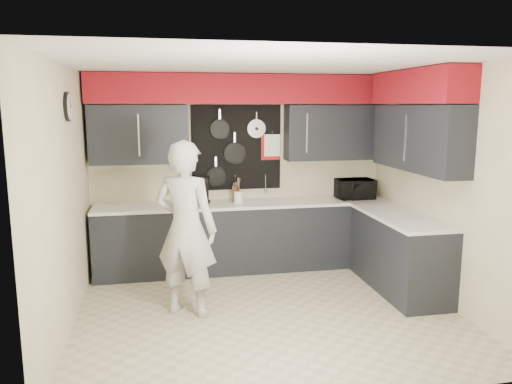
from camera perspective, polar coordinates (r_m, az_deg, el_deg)
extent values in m
plane|color=#C1B896|center=(5.55, 1.23, -13.42)|extent=(4.00, 4.00, 0.00)
cube|color=beige|center=(6.87, -1.82, 2.41)|extent=(4.00, 0.01, 2.60)
cube|color=black|center=(6.58, -13.21, 6.42)|extent=(1.24, 0.32, 0.75)
cube|color=black|center=(6.99, 8.85, 6.75)|extent=(1.34, 0.32, 0.75)
cube|color=maroon|center=(6.64, -1.63, 11.67)|extent=(3.94, 0.36, 0.38)
cube|color=black|center=(6.82, -2.24, 5.10)|extent=(1.22, 0.03, 1.15)
cylinder|color=black|center=(6.73, -4.16, 7.19)|extent=(0.26, 0.04, 0.26)
cylinder|color=black|center=(6.78, -2.44, 4.43)|extent=(0.30, 0.04, 0.30)
cylinder|color=black|center=(6.78, -4.59, 1.78)|extent=(0.27, 0.04, 0.27)
cylinder|color=silver|center=(6.81, 0.05, 7.25)|extent=(0.25, 0.02, 0.25)
cube|color=#B20E0D|center=(6.88, 1.67, 5.11)|extent=(0.26, 0.01, 0.34)
cube|color=white|center=(6.87, 1.86, 5.35)|extent=(0.22, 0.01, 0.30)
cylinder|color=silver|center=(6.80, -5.93, 0.83)|extent=(0.01, 0.01, 0.20)
cylinder|color=silver|center=(6.85, -2.39, 0.95)|extent=(0.01, 0.01, 0.20)
cylinder|color=silver|center=(6.92, 1.09, 1.05)|extent=(0.01, 0.01, 0.20)
cube|color=beige|center=(5.92, 20.50, 0.57)|extent=(0.01, 3.50, 2.60)
cube|color=black|center=(6.05, 18.06, 5.90)|extent=(0.32, 1.70, 0.75)
cube|color=maroon|center=(6.03, 18.19, 11.36)|extent=(0.36, 1.70, 0.38)
cube|color=beige|center=(5.14, -21.02, -0.81)|extent=(0.01, 3.50, 2.60)
cylinder|color=black|center=(5.45, -20.73, 9.10)|extent=(0.04, 0.30, 0.30)
cylinder|color=white|center=(5.45, -20.50, 9.12)|extent=(0.01, 0.26, 0.26)
cube|color=black|center=(6.75, -1.38, -5.17)|extent=(3.90, 0.60, 0.88)
cube|color=silver|center=(6.63, -1.37, -1.36)|extent=(3.90, 0.63, 0.04)
cube|color=black|center=(6.26, 16.03, -6.77)|extent=(0.60, 1.60, 0.88)
cube|color=silver|center=(6.14, 16.11, -2.67)|extent=(0.63, 1.60, 0.04)
cube|color=black|center=(6.62, -0.98, -9.01)|extent=(3.90, 0.06, 0.10)
imported|color=black|center=(6.99, 11.23, 0.34)|extent=(0.50, 0.35, 0.27)
cube|color=#321F10|center=(6.65, -2.31, -0.23)|extent=(0.11, 0.11, 0.21)
cylinder|color=white|center=(6.59, -2.02, -0.59)|extent=(0.12, 0.12, 0.15)
cube|color=black|center=(6.55, -6.20, -1.23)|extent=(0.24, 0.28, 0.03)
cube|color=black|center=(6.61, -6.30, 0.34)|extent=(0.20, 0.11, 0.32)
cube|color=black|center=(6.50, -6.26, 1.44)|extent=(0.24, 0.28, 0.06)
cylinder|color=black|center=(6.51, -6.20, -0.47)|extent=(0.12, 0.12, 0.15)
imported|color=#B8B9B6|center=(5.24, -8.02, -4.23)|extent=(0.81, 0.72, 1.85)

